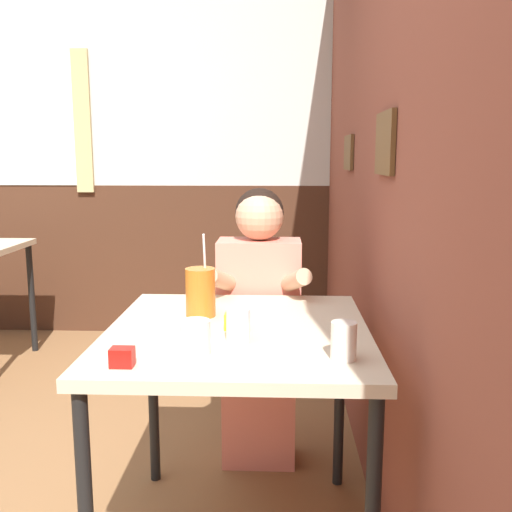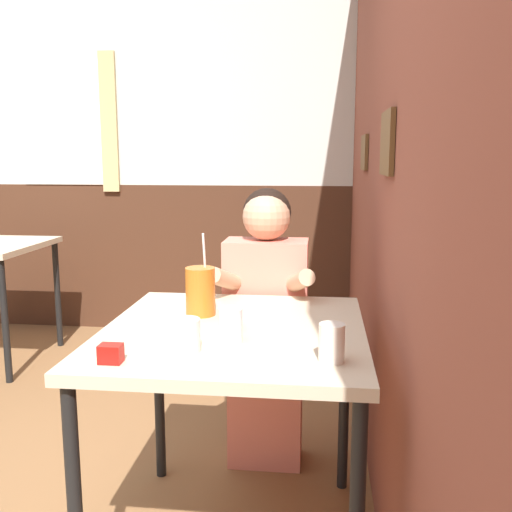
{
  "view_description": "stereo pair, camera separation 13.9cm",
  "coord_description": "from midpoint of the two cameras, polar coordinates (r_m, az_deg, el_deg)",
  "views": [
    {
      "loc": [
        1.14,
        -1.32,
        1.3
      ],
      "look_at": [
        1.06,
        0.59,
        0.97
      ],
      "focal_mm": 40.0,
      "sensor_mm": 36.0,
      "label": 1
    },
    {
      "loc": [
        1.28,
        -1.31,
        1.3
      ],
      "look_at": [
        1.06,
        0.59,
        0.97
      ],
      "focal_mm": 40.0,
      "sensor_mm": 36.0,
      "label": 2
    }
  ],
  "objects": [
    {
      "name": "brick_wall_right",
      "position": [
        2.73,
        9.22,
        10.77
      ],
      "size": [
        0.08,
        4.8,
        2.7
      ],
      "color": "brown",
      "rests_on": "ground_plane"
    },
    {
      "name": "back_wall",
      "position": [
        4.32,
        -14.39,
        10.27
      ],
      "size": [
        6.0,
        0.09,
        2.7
      ],
      "color": "silver",
      "rests_on": "ground_plane"
    },
    {
      "name": "main_table",
      "position": [
        1.84,
        -4.01,
        -9.53
      ],
      "size": [
        0.82,
        0.88,
        0.77
      ],
      "color": "beige",
      "rests_on": "ground_plane"
    },
    {
      "name": "person_seated",
      "position": [
        2.4,
        -1.36,
        -6.78
      ],
      "size": [
        0.42,
        0.4,
        1.18
      ],
      "color": "#EA7F6B",
      "rests_on": "ground_plane"
    },
    {
      "name": "cocktail_pitcher",
      "position": [
        1.94,
        -7.62,
        -3.62
      ],
      "size": [
        0.1,
        0.1,
        0.28
      ],
      "color": "#C6661E",
      "rests_on": "main_table"
    },
    {
      "name": "glass_near_pitcher",
      "position": [
        1.67,
        -4.21,
        -6.97
      ],
      "size": [
        0.07,
        0.07,
        0.1
      ],
      "color": "silver",
      "rests_on": "main_table"
    },
    {
      "name": "glass_center",
      "position": [
        1.59,
        -8.6,
        -8.02
      ],
      "size": [
        0.08,
        0.08,
        0.09
      ],
      "color": "silver",
      "rests_on": "main_table"
    },
    {
      "name": "glass_far_side",
      "position": [
        1.54,
        6.17,
        -8.46
      ],
      "size": [
        0.07,
        0.07,
        0.1
      ],
      "color": "silver",
      "rests_on": "main_table"
    },
    {
      "name": "condiment_ketchup",
      "position": [
        1.54,
        -15.82,
        -9.74
      ],
      "size": [
        0.06,
        0.04,
        0.05
      ],
      "color": "#B7140F",
      "rests_on": "main_table"
    },
    {
      "name": "condiment_mustard",
      "position": [
        1.8,
        -4.43,
        -6.58
      ],
      "size": [
        0.06,
        0.04,
        0.05
      ],
      "color": "yellow",
      "rests_on": "main_table"
    }
  ]
}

